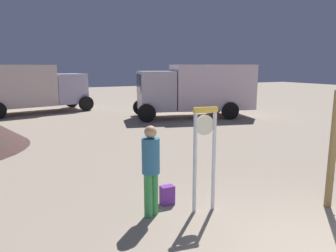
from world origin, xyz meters
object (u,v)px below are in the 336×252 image
(standing_clock, at_px, (205,148))
(box_truck_far, at_px, (23,87))
(backpack, at_px, (167,195))
(box_truck_near, at_px, (197,88))
(person_near_clock, at_px, (151,166))

(standing_clock, distance_m, box_truck_far, 15.76)
(standing_clock, distance_m, backpack, 1.29)
(box_truck_near, bearing_deg, backpack, -124.26)
(standing_clock, height_order, person_near_clock, standing_clock)
(person_near_clock, xyz_separation_m, backpack, (0.48, 0.32, -0.76))
(backpack, bearing_deg, person_near_clock, -146.72)
(standing_clock, relative_size, person_near_clock, 1.18)
(box_truck_far, bearing_deg, backpack, -82.34)
(person_near_clock, height_order, box_truck_near, box_truck_near)
(standing_clock, xyz_separation_m, person_near_clock, (-0.99, 0.24, -0.28))
(standing_clock, xyz_separation_m, backpack, (-0.51, 0.56, -1.05))
(backpack, distance_m, box_truck_near, 11.53)
(box_truck_near, distance_m, box_truck_far, 10.11)
(backpack, relative_size, box_truck_far, 0.05)
(standing_clock, bearing_deg, box_truck_far, 99.21)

